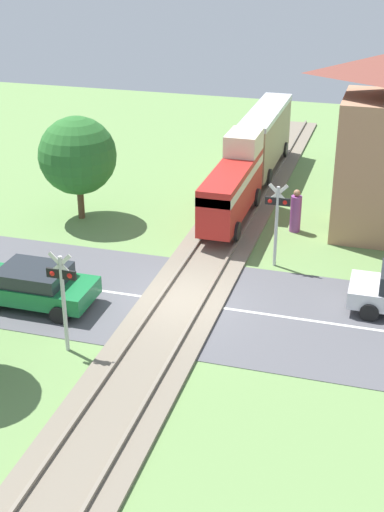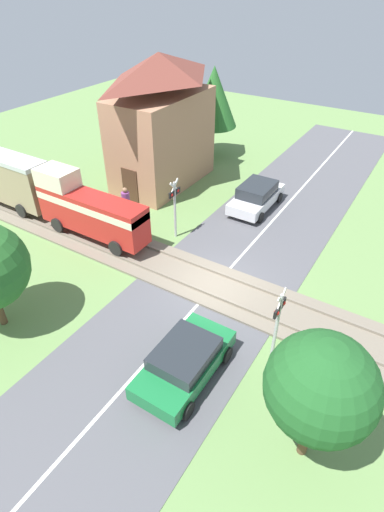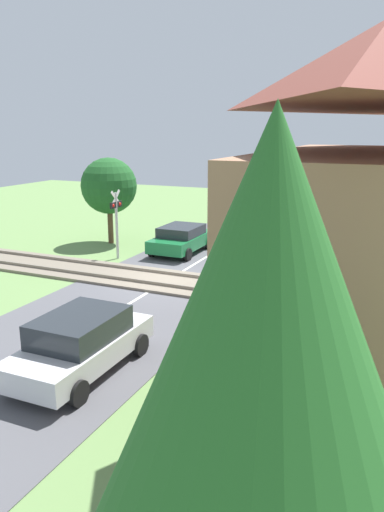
{
  "view_description": "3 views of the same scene",
  "coord_description": "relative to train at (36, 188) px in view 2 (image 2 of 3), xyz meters",
  "views": [
    {
      "loc": [
        6.14,
        -19.85,
        11.58
      ],
      "look_at": [
        0.0,
        1.16,
        1.2
      ],
      "focal_mm": 50.0,
      "sensor_mm": 36.0,
      "label": 1
    },
    {
      "loc": [
        -11.86,
        -6.25,
        11.4
      ],
      "look_at": [
        0.0,
        1.16,
        1.2
      ],
      "focal_mm": 28.0,
      "sensor_mm": 36.0,
      "label": 2
    },
    {
      "loc": [
        16.67,
        8.55,
        5.91
      ],
      "look_at": [
        0.0,
        1.16,
        1.2
      ],
      "focal_mm": 35.0,
      "sensor_mm": 36.0,
      "label": 3
    }
  ],
  "objects": [
    {
      "name": "car_near_crossing",
      "position": [
        -4.61,
        -12.34,
        -1.15
      ],
      "size": [
        3.94,
        2.03,
        1.34
      ],
      "color": "#197038",
      "rests_on": "ground_plane"
    },
    {
      "name": "pedestrian_by_station",
      "position": [
        2.65,
        -3.81,
        -1.05
      ],
      "size": [
        0.44,
        0.44,
        1.79
      ],
      "color": "#7F3D84",
      "rests_on": "ground_plane"
    },
    {
      "name": "tree_beyond_track",
      "position": [
        -5.06,
        -16.65,
        1.13
      ],
      "size": [
        2.87,
        2.87,
        4.44
      ],
      "color": "brown",
      "rests_on": "ground_plane"
    },
    {
      "name": "road_surface",
      "position": [
        0.0,
        -10.9,
        -1.85
      ],
      "size": [
        48.0,
        6.4,
        0.02
      ],
      "color": "#515156",
      "rests_on": "ground_plane"
    },
    {
      "name": "station_building",
      "position": [
        7.4,
        -2.95,
        1.86
      ],
      "size": [
        7.12,
        3.95,
        7.64
      ],
      "color": "#AD7A5B",
      "rests_on": "ground_plane"
    },
    {
      "name": "crossing_signal_east_approach",
      "position": [
        2.43,
        -7.21,
        0.17
      ],
      "size": [
        0.9,
        0.18,
        3.18
      ],
      "color": "#B7B7B7",
      "rests_on": "ground_plane"
    },
    {
      "name": "ground_plane",
      "position": [
        0.0,
        -10.9,
        -1.86
      ],
      "size": [
        60.0,
        60.0,
        0.0
      ],
      "primitive_type": "plane",
      "color": "#66894C"
    },
    {
      "name": "crossing_signal_west_approach",
      "position": [
        -2.43,
        -14.58,
        0.17
      ],
      "size": [
        0.9,
        0.18,
        3.18
      ],
      "color": "#B7B7B7",
      "rests_on": "ground_plane"
    },
    {
      "name": "tree_by_station",
      "position": [
        13.2,
        -3.25,
        2.24
      ],
      "size": [
        3.32,
        3.32,
        6.1
      ],
      "color": "brown",
      "rests_on": "ground_plane"
    },
    {
      "name": "train",
      "position": [
        0.0,
        0.0,
        0.0
      ],
      "size": [
        1.58,
        13.68,
        3.18
      ],
      "color": "red",
      "rests_on": "track_bed"
    },
    {
      "name": "track_bed",
      "position": [
        0.0,
        -10.9,
        -1.8
      ],
      "size": [
        2.8,
        48.0,
        0.24
      ],
      "color": "#756B5B",
      "rests_on": "ground_plane"
    },
    {
      "name": "car_far_side",
      "position": [
        7.4,
        -9.46,
        -1.09
      ],
      "size": [
        4.19,
        1.97,
        1.49
      ],
      "color": "silver",
      "rests_on": "ground_plane"
    }
  ]
}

